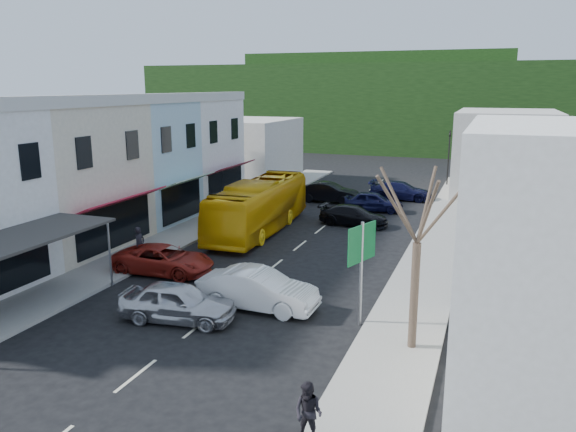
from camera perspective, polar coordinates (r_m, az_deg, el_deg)
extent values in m
plane|color=black|center=(25.55, -4.72, -7.68)|extent=(120.00, 120.00, 0.00)
cube|color=gray|center=(37.32, -8.70, -0.97)|extent=(3.00, 52.00, 0.15)
cube|color=gray|center=(32.96, 14.83, -3.15)|extent=(3.00, 52.00, 0.15)
cube|color=beige|center=(33.87, -22.19, 3.55)|extent=(7.00, 8.00, 8.00)
cube|color=maroon|center=(31.43, -16.49, 1.55)|extent=(1.30, 6.80, 0.08)
cube|color=#9CC0CF|center=(39.25, -15.33, 5.24)|extent=(7.00, 6.00, 8.00)
cube|color=#195926|center=(37.17, -10.07, 3.60)|extent=(1.30, 5.10, 0.08)
cube|color=silver|center=(44.65, -10.49, 6.38)|extent=(7.00, 7.00, 8.00)
cube|color=#51121B|center=(42.83, -5.69, 4.97)|extent=(1.30, 5.95, 0.08)
cube|color=#B7B2A8|center=(53.78, -4.25, 6.59)|extent=(8.00, 10.00, 6.00)
cube|color=#B7B2A8|center=(51.91, 21.18, 6.07)|extent=(8.00, 12.00, 7.00)
cube|color=black|center=(86.27, 13.75, 10.68)|extent=(80.00, 24.00, 12.00)
cube|color=black|center=(93.40, 9.33, 13.49)|extent=(40.00, 16.00, 8.00)
imported|color=#E7AA0C|center=(35.47, -2.94, 0.87)|extent=(3.01, 11.70, 3.10)
imported|color=silver|center=(22.65, -11.13, -8.77)|extent=(4.58, 2.32, 1.40)
imported|color=silver|center=(23.45, -3.08, -7.77)|extent=(4.43, 1.87, 1.40)
imported|color=maroon|center=(28.36, -12.52, -4.34)|extent=(4.68, 2.09, 1.40)
imported|color=black|center=(37.37, 6.69, 0.09)|extent=(4.64, 2.21, 1.40)
imported|color=black|center=(41.84, 8.67, 1.43)|extent=(4.51, 2.10, 1.40)
imported|color=black|center=(44.75, 4.14, 2.30)|extent=(4.43, 1.88, 1.40)
imported|color=black|center=(46.58, 11.39, 2.50)|extent=(4.51, 1.87, 1.40)
imported|color=black|center=(29.84, -14.82, -2.99)|extent=(0.41, 0.61, 1.70)
imported|color=black|center=(15.02, 2.08, -19.25)|extent=(0.77, 0.56, 1.70)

